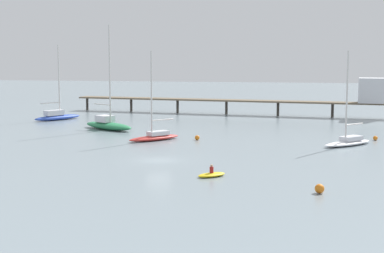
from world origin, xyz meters
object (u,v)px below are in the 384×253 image
object	(u,v)px
dinghy_yellow	(212,174)
mooring_buoy_mid	(320,189)
sailboat_white	(348,140)
mooring_buoy_near	(375,138)
sailboat_red	(155,135)
sailboat_green	(108,124)
pier	(304,95)
mooring_buoy_outer	(197,138)
sailboat_blue	(57,115)

from	to	relation	value
dinghy_yellow	mooring_buoy_mid	bearing A→B (deg)	-26.29
sailboat_white	mooring_buoy_near	xyz separation A→B (m)	(3.78, 5.21, -0.34)
dinghy_yellow	mooring_buoy_near	size ratio (longest dim) A/B	4.85
sailboat_red	mooring_buoy_mid	distance (m)	33.26
sailboat_green	mooring_buoy_mid	xyz separation A→B (m)	(30.53, -35.84, -0.49)
pier	sailboat_red	xyz separation A→B (m)	(-18.70, -35.09, -3.26)
pier	sailboat_green	bearing A→B (deg)	-138.46
sailboat_white	mooring_buoy_outer	size ratio (longest dim) A/B	18.03
pier	sailboat_white	bearing A→B (deg)	-80.54
sailboat_green	mooring_buoy_outer	xyz separation A→B (m)	(15.32, -8.43, -0.56)
sailboat_green	mooring_buoy_mid	bearing A→B (deg)	-49.58
dinghy_yellow	mooring_buoy_near	bearing A→B (deg)	57.68
sailboat_blue	mooring_buoy_mid	size ratio (longest dim) A/B	16.91
sailboat_green	mooring_buoy_mid	distance (m)	47.08
pier	dinghy_yellow	world-z (taller)	pier
sailboat_blue	mooring_buoy_outer	world-z (taller)	sailboat_blue
mooring_buoy_mid	sailboat_white	bearing A→B (deg)	81.69
mooring_buoy_near	dinghy_yellow	bearing A→B (deg)	-122.32
pier	sailboat_white	size ratio (longest dim) A/B	5.30
sailboat_white	sailboat_green	xyz separation A→B (m)	(-34.41, 9.28, 0.24)
sailboat_white	sailboat_red	bearing A→B (deg)	-178.96
sailboat_blue	dinghy_yellow	world-z (taller)	sailboat_blue
sailboat_green	mooring_buoy_near	size ratio (longest dim) A/B	26.11
sailboat_red	sailboat_blue	bearing A→B (deg)	138.38
sailboat_green	pier	bearing A→B (deg)	41.54
mooring_buoy_outer	sailboat_white	bearing A→B (deg)	-2.54
mooring_buoy_near	sailboat_green	bearing A→B (deg)	173.92
sailboat_red	sailboat_blue	world-z (taller)	sailboat_blue
sailboat_green	dinghy_yellow	distance (m)	37.61
sailboat_red	sailboat_blue	xyz separation A→B (m)	(-23.15, 20.57, 0.15)
sailboat_blue	dinghy_yellow	bearing A→B (deg)	-50.79
mooring_buoy_outer	mooring_buoy_near	xyz separation A→B (m)	(22.87, 4.36, -0.02)
dinghy_yellow	mooring_buoy_mid	distance (m)	10.57
pier	mooring_buoy_mid	bearing A→B (deg)	-88.23
pier	mooring_buoy_outer	world-z (taller)	pier
sailboat_white	sailboat_red	distance (m)	24.48
mooring_buoy_near	sailboat_red	bearing A→B (deg)	-168.68
mooring_buoy_outer	sailboat_green	bearing A→B (deg)	151.17
sailboat_blue	mooring_buoy_mid	xyz separation A→B (m)	(43.75, -46.69, -0.44)
mooring_buoy_mid	mooring_buoy_near	bearing A→B (deg)	76.45
dinghy_yellow	mooring_buoy_near	world-z (taller)	dinghy_yellow
sailboat_red	sailboat_blue	distance (m)	30.97
sailboat_green	dinghy_yellow	world-z (taller)	sailboat_green
pier	sailboat_white	world-z (taller)	sailboat_white
sailboat_blue	dinghy_yellow	size ratio (longest dim) A/B	4.48
pier	sailboat_blue	xyz separation A→B (m)	(-41.85, -14.52, -3.11)
dinghy_yellow	mooring_buoy_mid	xyz separation A→B (m)	(9.48, -4.68, 0.18)
sailboat_white	sailboat_blue	size ratio (longest dim) A/B	0.89
mooring_buoy_near	mooring_buoy_mid	size ratio (longest dim) A/B	0.78
mooring_buoy_mid	mooring_buoy_outer	bearing A→B (deg)	119.02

